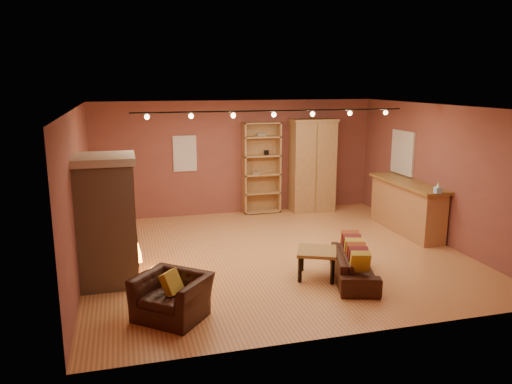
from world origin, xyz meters
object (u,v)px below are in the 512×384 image
object	(u,v)px
bookcase	(261,167)
armchair	(172,289)
fireplace	(107,220)
loveseat	(354,260)
bar_counter	(407,207)
armoire	(312,165)
coffee_table	(317,254)

from	to	relation	value
bookcase	armchair	size ratio (longest dim) A/B	2.03
fireplace	loveseat	bearing A→B (deg)	-13.59
loveseat	armchair	size ratio (longest dim) A/B	1.48
bookcase	bar_counter	bearing A→B (deg)	-43.22
fireplace	bar_counter	world-z (taller)	fireplace
armoire	loveseat	world-z (taller)	armoire
armoire	coffee_table	distance (m)	4.57
bookcase	armoire	size ratio (longest dim) A/B	0.97
bookcase	coffee_table	xyz separation A→B (m)	(-0.25, -4.41, -0.75)
fireplace	bar_counter	size ratio (longest dim) A/B	0.90
armoire	armchair	world-z (taller)	armoire
fireplace	bookcase	world-z (taller)	bookcase
bookcase	loveseat	distance (m)	4.76
coffee_table	fireplace	bearing A→B (deg)	168.57
armchair	coffee_table	world-z (taller)	armchair
loveseat	bookcase	bearing A→B (deg)	20.88
armchair	coffee_table	size ratio (longest dim) A/B	1.33
loveseat	bar_counter	bearing A→B (deg)	-29.29
armchair	coffee_table	distance (m)	2.65
bookcase	bar_counter	xyz separation A→B (m)	(2.63, -2.47, -0.59)
loveseat	armchair	xyz separation A→B (m)	(-3.06, -0.58, 0.08)
armchair	coffee_table	bearing A→B (deg)	58.35
loveseat	armchair	distance (m)	3.12
bookcase	armchair	bearing A→B (deg)	-117.68
fireplace	bar_counter	distance (m)	6.39
bar_counter	coffee_table	bearing A→B (deg)	-145.98
armoire	coffee_table	xyz separation A→B (m)	(-1.54, -4.23, -0.76)
fireplace	armchair	xyz separation A→B (m)	(0.86, -1.53, -0.64)
bookcase	bar_counter	distance (m)	3.65
fireplace	armoire	world-z (taller)	armoire
bookcase	armchair	world-z (taller)	bookcase
fireplace	loveseat	world-z (taller)	fireplace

